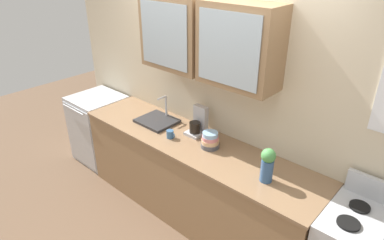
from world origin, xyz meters
The scene contains 9 objects.
ground_plane centered at (0.00, 0.00, 0.00)m, with size 10.00×10.00×0.00m, color brown.
back_wall_unit centered at (0.01, 0.34, 1.51)m, with size 4.32×0.43×2.84m.
counter centered at (0.00, 0.00, 0.45)m, with size 2.69×0.66×0.90m.
sink_faucet centered at (-0.57, 0.06, 0.92)m, with size 0.40×0.35×0.27m.
bowl_stack centered at (0.19, 0.04, 0.97)m, with size 0.18×0.18×0.16m.
vase centered at (0.86, -0.06, 1.06)m, with size 0.12×0.12×0.30m.
cup_near_sink centered at (-0.22, -0.09, 0.94)m, with size 0.11×0.07×0.08m.
dishwasher centered at (-1.67, 0.00, 0.45)m, with size 0.61×0.64×0.90m.
coffee_maker centered at (-0.08, 0.17, 1.01)m, with size 0.17×0.20×0.29m.
Camera 1 is at (1.91, -2.13, 2.59)m, focal length 31.60 mm.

